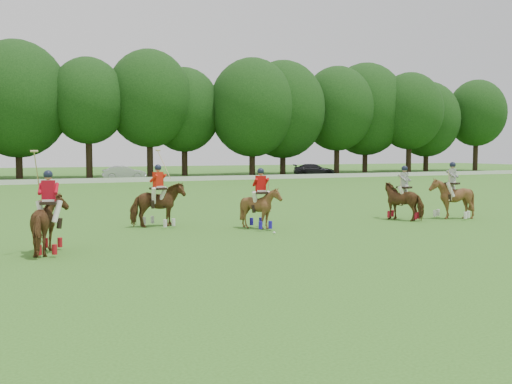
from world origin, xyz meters
name	(u,v)px	position (x,y,z in m)	size (l,w,h in m)	color
ground	(298,247)	(0.00, 0.00, 0.00)	(180.00, 180.00, 0.00)	#31631C
tree_line	(91,101)	(0.26, 48.05, 8.23)	(117.98, 14.32, 14.75)	black
boundary_rail	(104,180)	(0.00, 38.00, 0.22)	(120.00, 0.10, 0.44)	white
car_mid	(124,173)	(2.65, 42.50, 0.70)	(1.49, 4.28, 1.41)	#A6A7AC
car_right	(314,170)	(24.52, 42.50, 0.70)	(1.96, 4.81, 1.40)	black
polo_red_a	(49,223)	(-7.06, 1.85, 0.87)	(1.30, 2.14, 2.93)	#4B2714
polo_red_b	(158,204)	(-2.81, 6.17, 0.88)	(2.18, 2.06, 2.96)	#4B2714
polo_red_c	(261,207)	(0.60, 4.14, 0.82)	(1.44, 1.58, 2.30)	#4B2714
polo_stripe_a	(404,200)	(7.36, 4.27, 0.83)	(1.71, 2.07, 2.31)	#4B2714
polo_stripe_b	(452,198)	(9.46, 3.71, 0.90)	(2.05, 2.12, 2.46)	#4B2714
polo_ball	(274,233)	(0.51, 2.74, 0.04)	(0.09, 0.09, 0.09)	white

